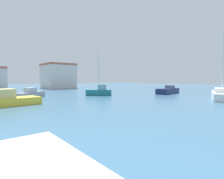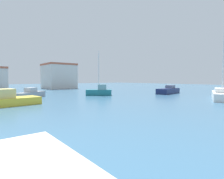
# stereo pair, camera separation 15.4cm
# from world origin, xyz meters

# --- Properties ---
(water) EXTENTS (160.00, 160.00, 0.00)m
(water) POSITION_xyz_m (15.00, 20.00, 0.00)
(water) COLOR #38607F
(water) RESTS_ON ground
(sailboat_teal_mid_harbor) EXTENTS (4.09, 3.63, 7.22)m
(sailboat_teal_mid_harbor) POSITION_xyz_m (17.92, 17.36, 0.71)
(sailboat_teal_mid_harbor) COLOR #1E707A
(sailboat_teal_mid_harbor) RESTS_ON water
(motorboat_grey_behind_lamppost) EXTENTS (5.08, 4.66, 1.49)m
(motorboat_grey_behind_lamppost) POSITION_xyz_m (8.01, 20.56, 0.53)
(motorboat_grey_behind_lamppost) COLOR gray
(motorboat_grey_behind_lamppost) RESTS_ON water
(sailboat_white_distant_east) EXTENTS (8.57, 5.37, 10.76)m
(sailboat_white_distant_east) POSITION_xyz_m (27.42, 2.35, 0.62)
(sailboat_white_distant_east) COLOR white
(sailboat_white_distant_east) RESTS_ON water
(motorboat_navy_center_channel) EXTENTS (6.55, 3.23, 1.57)m
(motorboat_navy_center_channel) POSITION_xyz_m (30.33, 12.51, 0.56)
(motorboat_navy_center_channel) COLOR #19234C
(motorboat_navy_center_channel) RESTS_ON water
(waterfront_apartments) EXTENTS (7.83, 8.99, 7.16)m
(waterfront_apartments) POSITION_xyz_m (21.94, 43.81, 3.59)
(waterfront_apartments) COLOR beige
(waterfront_apartments) RESTS_ON ground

